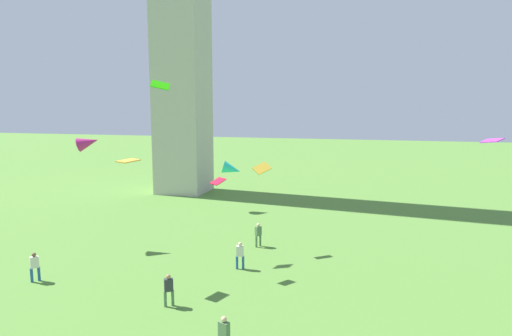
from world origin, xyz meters
name	(u,v)px	position (x,y,z in m)	size (l,w,h in m)	color
person_0	(224,334)	(4.32, 8.83, 0.91)	(0.48, 0.38, 1.61)	#235693
person_1	(258,233)	(2.31, 21.89, 0.92)	(0.44, 0.49, 1.63)	#51754C
person_2	(169,288)	(0.41, 12.15, 0.90)	(0.48, 0.42, 1.59)	#51754C
person_3	(35,265)	(-7.97, 13.03, 0.92)	(0.47, 0.48, 1.63)	#235693
person_4	(240,254)	(2.30, 17.63, 0.92)	(0.49, 0.35, 1.63)	#235693
kite_flying_0	(492,140)	(15.89, 20.41, 7.63)	(1.19, 1.23, 0.33)	#BE39EE
kite_flying_1	(218,181)	(1.29, 16.81, 5.33)	(0.85, 0.95, 0.34)	red
kite_flying_2	(88,142)	(-8.87, 19.53, 7.07)	(1.76, 1.44, 1.25)	#B42273
kite_flying_3	(128,161)	(-2.77, 14.30, 6.66)	(1.05, 1.27, 0.13)	gold
kite_flying_4	(262,168)	(2.69, 21.38, 5.48)	(1.23, 1.09, 0.78)	gold
kite_flying_5	(232,169)	(-2.62, 31.44, 3.81)	(2.13, 1.61, 1.58)	#24D1BB
kite_flying_6	(160,85)	(-3.50, 19.65, 10.80)	(1.22, 1.10, 0.71)	#24C305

